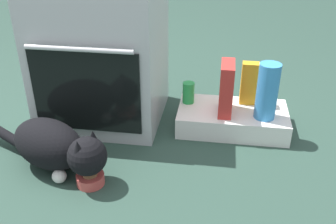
{
  "coord_description": "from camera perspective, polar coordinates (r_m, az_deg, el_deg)",
  "views": [
    {
      "loc": [
        0.64,
        -1.53,
        1.12
      ],
      "look_at": [
        0.4,
        0.04,
        0.25
      ],
      "focal_mm": 41.26,
      "sensor_mm": 36.0,
      "label": 1
    }
  ],
  "objects": [
    {
      "name": "food_bowl",
      "position": [
        1.79,
        -11.39,
        -9.57
      ],
      "size": [
        0.13,
        0.13,
        0.08
      ],
      "color": "#C64C47",
      "rests_on": "ground"
    },
    {
      "name": "oven",
      "position": [
        2.17,
        -9.72,
        8.55
      ],
      "size": [
        0.65,
        0.64,
        0.78
      ],
      "color": "#B7BABF",
      "rests_on": "ground"
    },
    {
      "name": "cat",
      "position": [
        1.85,
        -16.32,
        -4.86
      ],
      "size": [
        0.77,
        0.39,
        0.25
      ],
      "rotation": [
        0.0,
        0.0,
        -0.4
      ],
      "color": "black",
      "rests_on": "ground"
    },
    {
      "name": "juice_carton",
      "position": [
        2.18,
        11.89,
        4.17
      ],
      "size": [
        0.09,
        0.06,
        0.24
      ],
      "primitive_type": "cube",
      "color": "orange",
      "rests_on": "pantry_cabinet"
    },
    {
      "name": "pantry_cabinet",
      "position": [
        2.17,
        9.45,
        -0.98
      ],
      "size": [
        0.6,
        0.33,
        0.12
      ],
      "primitive_type": "cube",
      "color": "white",
      "rests_on": "ground"
    },
    {
      "name": "ground",
      "position": [
        2.0,
        -11.74,
        -6.08
      ],
      "size": [
        8.0,
        8.0,
        0.0
      ],
      "primitive_type": "plane",
      "color": "#284238"
    },
    {
      "name": "cereal_box",
      "position": [
        2.05,
        8.61,
        3.45
      ],
      "size": [
        0.07,
        0.18,
        0.28
      ],
      "primitive_type": "cube",
      "color": "#B72D28",
      "rests_on": "pantry_cabinet"
    },
    {
      "name": "soda_can",
      "position": [
        2.17,
        3.04,
        2.88
      ],
      "size": [
        0.07,
        0.07,
        0.12
      ],
      "primitive_type": "cylinder",
      "color": "green",
      "rests_on": "pantry_cabinet"
    },
    {
      "name": "water_bottle",
      "position": [
        2.04,
        14.45,
        2.96
      ],
      "size": [
        0.11,
        0.11,
        0.3
      ],
      "primitive_type": "cylinder",
      "color": "#388CD1",
      "rests_on": "pantry_cabinet"
    }
  ]
}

